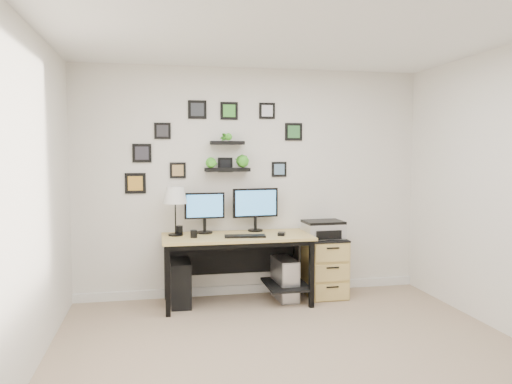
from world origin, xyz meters
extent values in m
plane|color=tan|center=(0.00, 0.00, 0.00)|extent=(4.00, 4.00, 0.00)
plane|color=white|center=(0.00, 0.00, 2.60)|extent=(4.00, 4.00, 0.00)
plane|color=silver|center=(0.00, 2.00, 1.30)|extent=(4.00, 0.00, 4.00)
plane|color=silver|center=(0.00, -2.00, 1.30)|extent=(4.00, 0.00, 4.00)
plane|color=silver|center=(-2.00, 0.00, 1.30)|extent=(0.00, 4.00, 4.00)
cube|color=white|center=(0.00, 1.99, 0.05)|extent=(4.00, 0.03, 0.10)
cube|color=tan|center=(-0.24, 1.63, 0.73)|extent=(1.60, 0.70, 0.03)
cube|color=black|center=(-0.24, 1.63, 0.69)|extent=(1.54, 0.64, 0.05)
cube|color=black|center=(-0.24, 1.96, 0.46)|extent=(1.44, 0.02, 0.41)
cube|color=black|center=(0.31, 1.63, 0.18)|extent=(0.45, 0.63, 0.03)
cube|color=black|center=(-0.99, 1.33, 0.36)|extent=(0.05, 0.05, 0.72)
cube|color=black|center=(-0.99, 1.93, 0.36)|extent=(0.05, 0.05, 0.72)
cube|color=black|center=(0.51, 1.33, 0.36)|extent=(0.05, 0.05, 0.72)
cube|color=black|center=(0.51, 1.93, 0.36)|extent=(0.05, 0.05, 0.72)
cylinder|color=black|center=(-0.57, 1.84, 0.76)|extent=(0.18, 0.18, 0.02)
cylinder|color=black|center=(-0.57, 1.84, 0.84)|extent=(0.04, 0.04, 0.15)
cube|color=black|center=(-0.57, 1.83, 1.06)|extent=(0.44, 0.05, 0.29)
cube|color=#3F8CCC|center=(-0.56, 1.81, 1.06)|extent=(0.40, 0.02, 0.25)
cylinder|color=black|center=(0.01, 1.87, 0.76)|extent=(0.19, 0.19, 0.02)
cylinder|color=black|center=(0.01, 1.87, 0.83)|extent=(0.04, 0.04, 0.15)
cube|color=black|center=(0.01, 1.86, 1.07)|extent=(0.53, 0.08, 0.33)
cube|color=#3F8CCC|center=(0.02, 1.85, 1.07)|extent=(0.47, 0.05, 0.28)
cube|color=black|center=(-0.17, 1.50, 0.76)|extent=(0.44, 0.18, 0.02)
cube|color=black|center=(0.23, 1.53, 0.77)|extent=(0.11, 0.13, 0.03)
cylinder|color=black|center=(-0.89, 1.75, 0.76)|extent=(0.16, 0.16, 0.01)
cylinder|color=black|center=(-0.89, 1.75, 1.00)|extent=(0.01, 0.01, 0.48)
cone|color=white|center=(-0.89, 1.75, 1.19)|extent=(0.26, 0.26, 0.18)
cylinder|color=black|center=(-0.71, 1.57, 0.79)|extent=(0.07, 0.07, 0.08)
cylinder|color=black|center=(-0.84, 1.81, 0.80)|extent=(0.07, 0.07, 0.10)
cube|color=black|center=(-0.84, 1.71, 0.24)|extent=(0.21, 0.48, 0.48)
cube|color=gray|center=(0.31, 1.69, 0.23)|extent=(0.23, 0.47, 0.46)
cube|color=silver|center=(0.33, 1.46, 0.23)|extent=(0.18, 0.02, 0.43)
cube|color=tan|center=(0.80, 1.73, 0.33)|extent=(0.42, 0.50, 0.65)
cube|color=black|center=(0.80, 1.73, 0.66)|extent=(0.43, 0.51, 0.02)
cube|color=tan|center=(0.80, 1.47, 0.11)|extent=(0.39, 0.02, 0.18)
cylinder|color=black|center=(0.80, 1.46, 0.17)|extent=(0.14, 0.02, 0.02)
cube|color=tan|center=(0.80, 1.47, 0.33)|extent=(0.39, 0.02, 0.18)
cylinder|color=black|center=(0.80, 1.46, 0.39)|extent=(0.14, 0.02, 0.02)
cube|color=tan|center=(0.80, 1.47, 0.54)|extent=(0.39, 0.02, 0.18)
cylinder|color=black|center=(0.80, 1.46, 0.60)|extent=(0.14, 0.02, 0.02)
cube|color=silver|center=(0.77, 1.73, 0.76)|extent=(0.45, 0.35, 0.17)
cube|color=black|center=(0.77, 1.73, 0.85)|extent=(0.45, 0.35, 0.03)
cube|color=black|center=(0.78, 1.55, 0.73)|extent=(0.29, 0.03, 0.10)
cube|color=black|center=(-0.30, 1.91, 1.45)|extent=(0.50, 0.18, 0.04)
cube|color=black|center=(-0.30, 1.90, 1.75)|extent=(0.38, 0.15, 0.04)
imported|color=green|center=(-0.47, 1.91, 1.60)|extent=(0.15, 0.12, 0.27)
imported|color=green|center=(-0.13, 1.91, 1.60)|extent=(0.15, 0.15, 0.27)
imported|color=green|center=(-0.30, 1.90, 1.90)|extent=(0.13, 0.09, 0.25)
cube|color=black|center=(-0.26, 1.99, 2.11)|extent=(0.20, 0.02, 0.20)
cube|color=green|center=(-0.26, 1.98, 2.11)|extent=(0.14, 0.00, 0.14)
cube|color=black|center=(0.17, 1.99, 2.12)|extent=(0.18, 0.02, 0.18)
cube|color=silver|center=(0.17, 1.98, 2.12)|extent=(0.13, 0.00, 0.13)
cube|color=black|center=(0.32, 1.99, 1.45)|extent=(0.17, 0.02, 0.17)
cube|color=#5D81A3|center=(0.32, 1.98, 1.45)|extent=(0.12, 0.00, 0.12)
cube|color=black|center=(-1.23, 1.99, 1.64)|extent=(0.21, 0.02, 0.21)
cube|color=#2F2D36|center=(-1.23, 1.98, 1.64)|extent=(0.14, 0.00, 0.14)
cube|color=black|center=(-1.01, 1.99, 1.88)|extent=(0.18, 0.02, 0.18)
cube|color=#2B2A2F|center=(-1.01, 1.98, 1.88)|extent=(0.13, 0.00, 0.13)
cube|color=black|center=(-0.31, 1.99, 1.50)|extent=(0.17, 0.02, 0.17)
cube|color=black|center=(-0.31, 1.98, 1.50)|extent=(0.12, 0.00, 0.12)
cube|color=black|center=(0.49, 1.99, 1.88)|extent=(0.20, 0.02, 0.20)
cube|color=#35753A|center=(0.49, 1.98, 1.88)|extent=(0.14, 0.00, 0.14)
cube|color=black|center=(-0.85, 1.99, 1.44)|extent=(0.18, 0.02, 0.18)
cube|color=#A5814C|center=(-0.85, 1.98, 1.44)|extent=(0.12, 0.00, 0.12)
cube|color=black|center=(-0.62, 1.99, 2.12)|extent=(0.21, 0.02, 0.21)
cube|color=#2B2E34|center=(-0.62, 1.98, 2.12)|extent=(0.14, 0.00, 0.14)
cube|color=black|center=(-1.31, 1.99, 1.30)|extent=(0.23, 0.02, 0.23)
cube|color=gold|center=(-1.31, 1.98, 1.30)|extent=(0.16, 0.00, 0.16)
camera|label=1|loc=(-1.09, -3.63, 1.65)|focal=35.00mm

